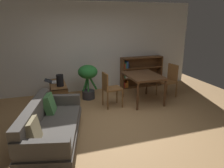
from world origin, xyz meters
The scene contains 11 objects.
ground_plane centered at (0.00, 0.00, 0.00)m, with size 8.16×8.16×0.00m, color tan.
back_wall_panel centered at (0.00, 2.70, 1.35)m, with size 6.80×0.10×2.70m, color silver.
fabric_couch centered at (-1.44, -0.09, 0.36)m, with size 1.34×2.17×0.74m.
media_console centered at (-1.10, 1.75, 0.28)m, with size 0.39×1.09×0.57m.
open_laptop centered at (-1.21, 1.91, 0.59)m, with size 0.45×0.35×0.09m.
desk_speaker centered at (-1.06, 1.52, 0.72)m, with size 0.18×0.18×0.30m.
potted_floor_plant centered at (-0.26, 1.90, 0.64)m, with size 0.55×0.54×0.98m.
dining_table centered at (1.10, 1.22, 0.68)m, with size 0.87×1.12×0.76m.
dining_chair_near centered at (2.03, 1.37, 0.53)m, with size 0.50×0.50×0.95m.
dining_chair_far centered at (0.14, 1.14, 0.52)m, with size 0.48×0.42×0.91m.
bookshelf centered at (1.62, 2.54, 0.50)m, with size 1.42×0.29×1.00m.
Camera 1 is at (-1.47, -3.86, 2.21)m, focal length 34.72 mm.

